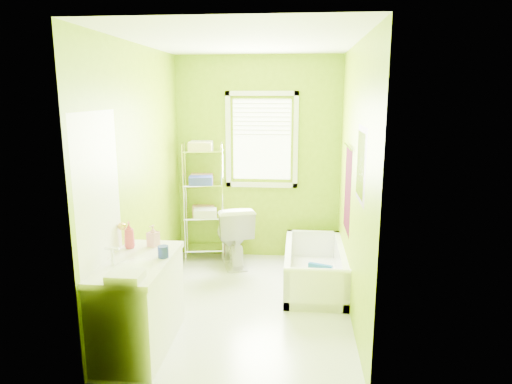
# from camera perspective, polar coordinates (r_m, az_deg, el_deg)

# --- Properties ---
(ground) EXTENTS (2.90, 2.90, 0.00)m
(ground) POSITION_cam_1_polar(r_m,az_deg,el_deg) (4.87, -1.31, -13.69)
(ground) COLOR silver
(ground) RESTS_ON ground
(room_envelope) EXTENTS (2.14, 2.94, 2.62)m
(room_envelope) POSITION_cam_1_polar(r_m,az_deg,el_deg) (4.42, -1.41, 4.65)
(room_envelope) COLOR #7A9F07
(room_envelope) RESTS_ON ground
(window) EXTENTS (0.92, 0.05, 1.22)m
(window) POSITION_cam_1_polar(r_m,az_deg,el_deg) (5.82, 0.73, 7.15)
(window) COLOR white
(window) RESTS_ON ground
(door) EXTENTS (0.09, 0.80, 2.00)m
(door) POSITION_cam_1_polar(r_m,az_deg,el_deg) (3.87, -18.71, -5.43)
(door) COLOR white
(door) RESTS_ON ground
(right_wall_decor) EXTENTS (0.04, 1.48, 1.17)m
(right_wall_decor) POSITION_cam_1_polar(r_m,az_deg,el_deg) (4.44, 11.97, 1.46)
(right_wall_decor) COLOR #3C0615
(right_wall_decor) RESTS_ON ground
(bathtub) EXTENTS (0.66, 1.41, 0.46)m
(bathtub) POSITION_cam_1_polar(r_m,az_deg,el_deg) (5.26, 7.30, -10.04)
(bathtub) COLOR white
(bathtub) RESTS_ON ground
(toilet) EXTENTS (0.66, 0.87, 0.78)m
(toilet) POSITION_cam_1_polar(r_m,az_deg,el_deg) (5.78, -2.92, -5.29)
(toilet) COLOR white
(toilet) RESTS_ON ground
(vanity) EXTENTS (0.53, 1.05, 1.02)m
(vanity) POSITION_cam_1_polar(r_m,az_deg,el_deg) (4.07, -14.41, -13.06)
(vanity) COLOR white
(vanity) RESTS_ON ground
(wire_shelf_unit) EXTENTS (0.55, 0.45, 1.54)m
(wire_shelf_unit) POSITION_cam_1_polar(r_m,az_deg,el_deg) (5.88, -6.52, 0.44)
(wire_shelf_unit) COLOR silver
(wire_shelf_unit) RESTS_ON ground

